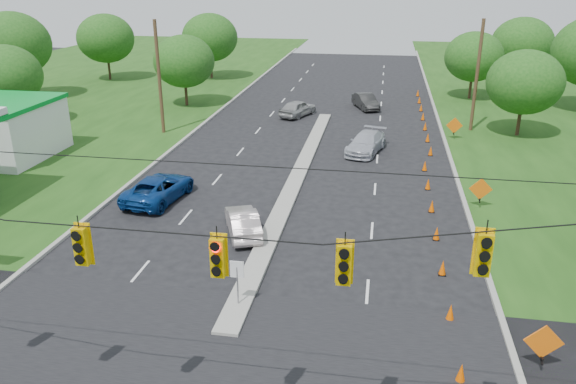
# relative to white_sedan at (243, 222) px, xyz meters

# --- Properties ---
(curb_left) EXTENTS (0.25, 110.00, 0.16)m
(curb_left) POSITION_rel_white_sedan_xyz_m (-8.67, 17.48, -0.67)
(curb_left) COLOR gray
(curb_left) RESTS_ON ground
(curb_right) EXTENTS (0.25, 110.00, 0.16)m
(curb_right) POSITION_rel_white_sedan_xyz_m (11.53, 17.48, -0.67)
(curb_right) COLOR gray
(curb_right) RESTS_ON ground
(median) EXTENTS (1.00, 34.00, 0.18)m
(median) POSITION_rel_white_sedan_xyz_m (1.43, 8.48, -0.67)
(median) COLOR gray
(median) RESTS_ON ground
(median_sign) EXTENTS (0.55, 0.06, 2.05)m
(median_sign) POSITION_rel_white_sedan_xyz_m (1.43, -6.52, 0.79)
(median_sign) COLOR gray
(median_sign) RESTS_ON ground
(signal_span) EXTENTS (25.60, 0.32, 9.00)m
(signal_span) POSITION_rel_white_sedan_xyz_m (1.38, -13.52, 4.30)
(signal_span) COLOR #422D1C
(signal_span) RESTS_ON ground
(utility_pole_far_left) EXTENTS (0.28, 0.28, 9.00)m
(utility_pole_far_left) POSITION_rel_white_sedan_xyz_m (-11.07, 17.48, 3.83)
(utility_pole_far_left) COLOR #422D1C
(utility_pole_far_left) RESTS_ON ground
(utility_pole_far_right) EXTENTS (0.28, 0.28, 9.00)m
(utility_pole_far_right) POSITION_rel_white_sedan_xyz_m (13.93, 22.48, 3.83)
(utility_pole_far_right) COLOR #422D1C
(utility_pole_far_right) RESTS_ON ground
(cone_0) EXTENTS (0.32, 0.32, 0.70)m
(cone_0) POSITION_rel_white_sedan_xyz_m (9.60, -9.52, -0.32)
(cone_0) COLOR #F15600
(cone_0) RESTS_ON ground
(cone_1) EXTENTS (0.32, 0.32, 0.70)m
(cone_1) POSITION_rel_white_sedan_xyz_m (9.60, -6.02, -0.32)
(cone_1) COLOR #F15600
(cone_1) RESTS_ON ground
(cone_2) EXTENTS (0.32, 0.32, 0.70)m
(cone_2) POSITION_rel_white_sedan_xyz_m (9.60, -2.52, -0.32)
(cone_2) COLOR #F15600
(cone_2) RESTS_ON ground
(cone_3) EXTENTS (0.32, 0.32, 0.70)m
(cone_3) POSITION_rel_white_sedan_xyz_m (9.60, 0.98, -0.32)
(cone_3) COLOR #F15600
(cone_3) RESTS_ON ground
(cone_4) EXTENTS (0.32, 0.32, 0.70)m
(cone_4) POSITION_rel_white_sedan_xyz_m (9.60, 4.48, -0.32)
(cone_4) COLOR #F15600
(cone_4) RESTS_ON ground
(cone_5) EXTENTS (0.32, 0.32, 0.70)m
(cone_5) POSITION_rel_white_sedan_xyz_m (9.60, 7.98, -0.32)
(cone_5) COLOR #F15600
(cone_5) RESTS_ON ground
(cone_6) EXTENTS (0.32, 0.32, 0.70)m
(cone_6) POSITION_rel_white_sedan_xyz_m (9.60, 11.48, -0.32)
(cone_6) COLOR #F15600
(cone_6) RESTS_ON ground
(cone_7) EXTENTS (0.32, 0.32, 0.70)m
(cone_7) POSITION_rel_white_sedan_xyz_m (10.20, 14.98, -0.32)
(cone_7) COLOR #F15600
(cone_7) RESTS_ON ground
(cone_8) EXTENTS (0.32, 0.32, 0.70)m
(cone_8) POSITION_rel_white_sedan_xyz_m (10.20, 18.48, -0.32)
(cone_8) COLOR #F15600
(cone_8) RESTS_ON ground
(cone_9) EXTENTS (0.32, 0.32, 0.70)m
(cone_9) POSITION_rel_white_sedan_xyz_m (10.20, 21.98, -0.32)
(cone_9) COLOR #F15600
(cone_9) RESTS_ON ground
(cone_10) EXTENTS (0.32, 0.32, 0.70)m
(cone_10) POSITION_rel_white_sedan_xyz_m (10.20, 25.48, -0.32)
(cone_10) COLOR #F15600
(cone_10) RESTS_ON ground
(cone_11) EXTENTS (0.32, 0.32, 0.70)m
(cone_11) POSITION_rel_white_sedan_xyz_m (10.20, 28.98, -0.32)
(cone_11) COLOR #F15600
(cone_11) RESTS_ON ground
(cone_12) EXTENTS (0.32, 0.32, 0.70)m
(cone_12) POSITION_rel_white_sedan_xyz_m (10.20, 32.48, -0.32)
(cone_12) COLOR #F15600
(cone_12) RESTS_ON ground
(cone_13) EXTENTS (0.32, 0.32, 0.70)m
(cone_13) POSITION_rel_white_sedan_xyz_m (10.20, 35.98, -0.32)
(cone_13) COLOR #F15600
(cone_13) RESTS_ON ground
(work_sign_0) EXTENTS (1.27, 0.58, 1.37)m
(work_sign_0) POSITION_rel_white_sedan_xyz_m (12.23, -8.52, 0.42)
(work_sign_0) COLOR black
(work_sign_0) RESTS_ON ground
(work_sign_1) EXTENTS (1.27, 0.58, 1.37)m
(work_sign_1) POSITION_rel_white_sedan_xyz_m (12.23, 5.48, 0.42)
(work_sign_1) COLOR black
(work_sign_1) RESTS_ON ground
(work_sign_2) EXTENTS (1.27, 0.58, 1.37)m
(work_sign_2) POSITION_rel_white_sedan_xyz_m (12.23, 19.48, 0.42)
(work_sign_2) COLOR black
(work_sign_2) RESTS_ON ground
(tree_2) EXTENTS (5.88, 5.88, 6.86)m
(tree_2) POSITION_rel_white_sedan_xyz_m (-24.57, 17.48, 3.67)
(tree_2) COLOR black
(tree_2) RESTS_ON ground
(tree_3) EXTENTS (7.56, 7.56, 8.82)m
(tree_3) POSITION_rel_white_sedan_xyz_m (-30.57, 27.48, 4.91)
(tree_3) COLOR black
(tree_3) RESTS_ON ground
(tree_4) EXTENTS (6.72, 6.72, 7.84)m
(tree_4) POSITION_rel_white_sedan_xyz_m (-26.57, 39.48, 4.29)
(tree_4) COLOR black
(tree_4) RESTS_ON ground
(tree_5) EXTENTS (5.88, 5.88, 6.86)m
(tree_5) POSITION_rel_white_sedan_xyz_m (-12.57, 27.48, 3.67)
(tree_5) COLOR black
(tree_5) RESTS_ON ground
(tree_6) EXTENTS (6.72, 6.72, 7.84)m
(tree_6) POSITION_rel_white_sedan_xyz_m (-14.57, 42.48, 4.29)
(tree_6) COLOR black
(tree_6) RESTS_ON ground
(tree_9) EXTENTS (5.88, 5.88, 6.86)m
(tree_9) POSITION_rel_white_sedan_xyz_m (17.43, 21.48, 3.67)
(tree_9) COLOR black
(tree_9) RESTS_ON ground
(tree_11) EXTENTS (6.72, 6.72, 7.84)m
(tree_11) POSITION_rel_white_sedan_xyz_m (21.43, 42.48, 4.29)
(tree_11) COLOR black
(tree_11) RESTS_ON ground
(tree_12) EXTENTS (5.88, 5.88, 6.86)m
(tree_12) POSITION_rel_white_sedan_xyz_m (15.43, 35.48, 3.67)
(tree_12) COLOR black
(tree_12) RESTS_ON ground
(white_sedan) EXTENTS (2.84, 4.30, 1.34)m
(white_sedan) POSITION_rel_white_sedan_xyz_m (0.00, 0.00, 0.00)
(white_sedan) COLOR #B3A6A5
(white_sedan) RESTS_ON ground
(blue_pickup) EXTENTS (3.15, 5.62, 1.49)m
(blue_pickup) POSITION_rel_white_sedan_xyz_m (-5.88, 3.59, 0.07)
(blue_pickup) COLOR navy
(blue_pickup) RESTS_ON ground
(silver_car_far) EXTENTS (3.23, 5.37, 1.46)m
(silver_car_far) POSITION_rel_white_sedan_xyz_m (5.55, 14.91, 0.06)
(silver_car_far) COLOR #B6B9C4
(silver_car_far) RESTS_ON ground
(silver_car_oncoming) EXTENTS (3.34, 4.76, 1.50)m
(silver_car_oncoming) POSITION_rel_white_sedan_xyz_m (-1.08, 25.05, 0.08)
(silver_car_oncoming) COLOR gray
(silver_car_oncoming) RESTS_ON ground
(dark_car_receding) EXTENTS (3.01, 4.61, 1.44)m
(dark_car_receding) POSITION_rel_white_sedan_xyz_m (4.94, 29.18, 0.05)
(dark_car_receding) COLOR black
(dark_car_receding) RESTS_ON ground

